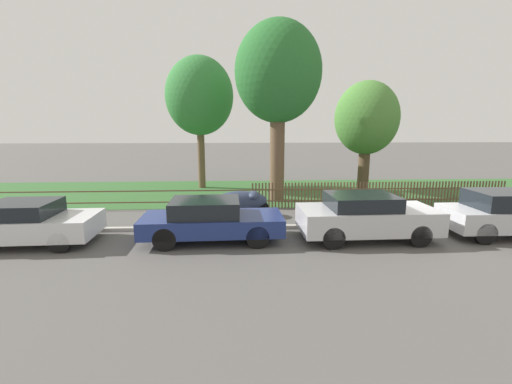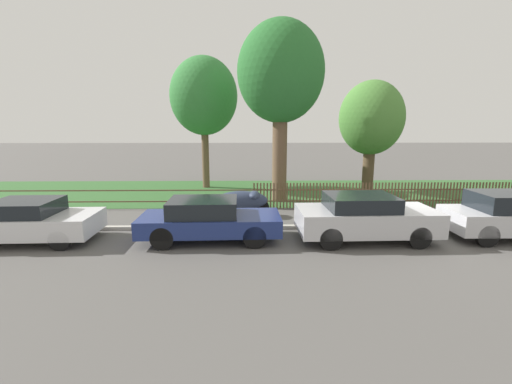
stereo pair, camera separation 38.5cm
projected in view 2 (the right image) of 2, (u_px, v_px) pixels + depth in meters
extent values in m
plane|color=#565451|center=(417.00, 229.00, 11.75)|extent=(120.00, 120.00, 0.00)
cube|color=#B2ADA3|center=(416.00, 226.00, 11.84)|extent=(42.97, 0.20, 0.12)
cube|color=#33602D|center=(356.00, 191.00, 18.42)|extent=(42.97, 7.42, 0.01)
cube|color=brown|center=(383.00, 201.00, 14.75)|extent=(42.97, 0.03, 0.05)
cube|color=brown|center=(384.00, 190.00, 14.65)|extent=(42.97, 0.03, 0.05)
cube|color=brown|center=(254.00, 196.00, 14.56)|extent=(0.06, 0.03, 1.10)
cube|color=brown|center=(257.00, 196.00, 14.57)|extent=(0.06, 0.03, 1.10)
cube|color=brown|center=(261.00, 196.00, 14.57)|extent=(0.06, 0.03, 1.10)
cube|color=brown|center=(264.00, 196.00, 14.57)|extent=(0.06, 0.03, 1.10)
cube|color=brown|center=(267.00, 196.00, 14.58)|extent=(0.06, 0.03, 1.10)
cube|color=brown|center=(271.00, 196.00, 14.58)|extent=(0.06, 0.03, 1.10)
cube|color=brown|center=(274.00, 196.00, 14.58)|extent=(0.06, 0.03, 1.10)
cube|color=brown|center=(277.00, 196.00, 14.58)|extent=(0.06, 0.03, 1.10)
cube|color=brown|center=(280.00, 196.00, 14.59)|extent=(0.06, 0.03, 1.10)
cube|color=brown|center=(284.00, 196.00, 14.59)|extent=(0.06, 0.03, 1.10)
cube|color=brown|center=(287.00, 196.00, 14.59)|extent=(0.06, 0.03, 1.10)
cube|color=brown|center=(290.00, 196.00, 14.60)|extent=(0.06, 0.03, 1.10)
cube|color=brown|center=(294.00, 196.00, 14.60)|extent=(0.06, 0.03, 1.10)
cube|color=brown|center=(297.00, 196.00, 14.60)|extent=(0.06, 0.03, 1.10)
cube|color=brown|center=(300.00, 195.00, 14.60)|extent=(0.06, 0.03, 1.10)
cube|color=brown|center=(303.00, 195.00, 14.61)|extent=(0.06, 0.03, 1.10)
cube|color=brown|center=(307.00, 195.00, 14.61)|extent=(0.06, 0.03, 1.10)
cube|color=brown|center=(310.00, 195.00, 14.61)|extent=(0.06, 0.03, 1.10)
cube|color=brown|center=(313.00, 195.00, 14.61)|extent=(0.06, 0.03, 1.10)
cube|color=brown|center=(317.00, 195.00, 14.62)|extent=(0.06, 0.03, 1.10)
cube|color=brown|center=(320.00, 195.00, 14.62)|extent=(0.06, 0.03, 1.10)
cube|color=brown|center=(323.00, 195.00, 14.62)|extent=(0.06, 0.03, 1.10)
cube|color=brown|center=(326.00, 195.00, 14.63)|extent=(0.06, 0.03, 1.10)
cube|color=brown|center=(330.00, 195.00, 14.63)|extent=(0.06, 0.03, 1.10)
cube|color=brown|center=(333.00, 195.00, 14.63)|extent=(0.06, 0.03, 1.10)
cube|color=brown|center=(336.00, 195.00, 14.63)|extent=(0.06, 0.03, 1.10)
cube|color=brown|center=(339.00, 195.00, 14.64)|extent=(0.06, 0.03, 1.10)
cube|color=brown|center=(343.00, 195.00, 14.64)|extent=(0.06, 0.03, 1.10)
cube|color=brown|center=(346.00, 195.00, 14.64)|extent=(0.06, 0.03, 1.10)
cube|color=brown|center=(349.00, 195.00, 14.65)|extent=(0.06, 0.03, 1.10)
cube|color=brown|center=(353.00, 195.00, 14.65)|extent=(0.06, 0.03, 1.10)
cube|color=brown|center=(356.00, 195.00, 14.65)|extent=(0.06, 0.03, 1.10)
cube|color=brown|center=(359.00, 195.00, 14.65)|extent=(0.06, 0.03, 1.10)
cube|color=brown|center=(362.00, 195.00, 14.66)|extent=(0.06, 0.03, 1.10)
cube|color=brown|center=(366.00, 195.00, 14.66)|extent=(0.06, 0.03, 1.10)
cube|color=brown|center=(369.00, 195.00, 14.66)|extent=(0.06, 0.03, 1.10)
cube|color=brown|center=(372.00, 195.00, 14.67)|extent=(0.06, 0.03, 1.10)
cube|color=brown|center=(375.00, 195.00, 14.67)|extent=(0.06, 0.03, 1.10)
cube|color=brown|center=(379.00, 195.00, 14.67)|extent=(0.06, 0.03, 1.10)
cube|color=brown|center=(382.00, 195.00, 14.67)|extent=(0.06, 0.03, 1.10)
cube|color=brown|center=(385.00, 195.00, 14.68)|extent=(0.06, 0.03, 1.10)
cube|color=brown|center=(388.00, 195.00, 14.68)|extent=(0.06, 0.03, 1.10)
cube|color=brown|center=(392.00, 195.00, 14.68)|extent=(0.06, 0.03, 1.10)
cube|color=brown|center=(395.00, 195.00, 14.68)|extent=(0.06, 0.03, 1.10)
cube|color=brown|center=(398.00, 195.00, 14.69)|extent=(0.06, 0.03, 1.10)
cube|color=brown|center=(401.00, 195.00, 14.69)|extent=(0.06, 0.03, 1.10)
cube|color=brown|center=(405.00, 195.00, 14.69)|extent=(0.06, 0.03, 1.10)
cube|color=brown|center=(408.00, 195.00, 14.70)|extent=(0.06, 0.03, 1.10)
cube|color=brown|center=(411.00, 195.00, 14.70)|extent=(0.06, 0.03, 1.10)
cube|color=brown|center=(414.00, 195.00, 14.70)|extent=(0.06, 0.03, 1.10)
cube|color=brown|center=(418.00, 195.00, 14.70)|extent=(0.06, 0.03, 1.10)
cube|color=brown|center=(421.00, 195.00, 14.71)|extent=(0.06, 0.03, 1.10)
cube|color=brown|center=(424.00, 195.00, 14.71)|extent=(0.06, 0.03, 1.10)
cube|color=brown|center=(427.00, 195.00, 14.71)|extent=(0.06, 0.03, 1.10)
cube|color=brown|center=(430.00, 195.00, 14.72)|extent=(0.06, 0.03, 1.10)
cube|color=brown|center=(434.00, 195.00, 14.72)|extent=(0.06, 0.03, 1.10)
cube|color=brown|center=(437.00, 195.00, 14.72)|extent=(0.06, 0.03, 1.10)
cube|color=brown|center=(440.00, 195.00, 14.72)|extent=(0.06, 0.03, 1.10)
cube|color=brown|center=(443.00, 195.00, 14.73)|extent=(0.06, 0.03, 1.10)
cube|color=brown|center=(447.00, 195.00, 14.73)|extent=(0.06, 0.03, 1.10)
cube|color=brown|center=(450.00, 195.00, 14.73)|extent=(0.06, 0.03, 1.10)
cube|color=brown|center=(453.00, 195.00, 14.74)|extent=(0.06, 0.03, 1.10)
cube|color=brown|center=(456.00, 195.00, 14.74)|extent=(0.06, 0.03, 1.10)
cube|color=brown|center=(459.00, 195.00, 14.74)|extent=(0.06, 0.03, 1.10)
cube|color=brown|center=(463.00, 195.00, 14.74)|extent=(0.06, 0.03, 1.10)
cube|color=brown|center=(466.00, 195.00, 14.75)|extent=(0.06, 0.03, 1.10)
cube|color=brown|center=(469.00, 195.00, 14.75)|extent=(0.06, 0.03, 1.10)
cube|color=brown|center=(472.00, 195.00, 14.75)|extent=(0.06, 0.03, 1.10)
cube|color=brown|center=(476.00, 195.00, 14.75)|extent=(0.06, 0.03, 1.10)
cube|color=brown|center=(479.00, 195.00, 14.76)|extent=(0.06, 0.03, 1.10)
cube|color=brown|center=(482.00, 195.00, 14.76)|extent=(0.06, 0.03, 1.10)
cube|color=brown|center=(485.00, 195.00, 14.76)|extent=(0.06, 0.03, 1.10)
cube|color=brown|center=(488.00, 195.00, 14.77)|extent=(0.06, 0.03, 1.10)
cube|color=brown|center=(492.00, 195.00, 14.77)|extent=(0.06, 0.03, 1.10)
cube|color=brown|center=(495.00, 195.00, 14.77)|extent=(0.06, 0.03, 1.10)
cube|color=brown|center=(498.00, 195.00, 14.77)|extent=(0.06, 0.03, 1.10)
cube|color=brown|center=(501.00, 195.00, 14.78)|extent=(0.06, 0.03, 1.10)
cube|color=brown|center=(504.00, 195.00, 14.78)|extent=(0.06, 0.03, 1.10)
cube|color=brown|center=(508.00, 195.00, 14.78)|extent=(0.06, 0.03, 1.10)
cube|color=brown|center=(511.00, 195.00, 14.79)|extent=(0.06, 0.03, 1.10)
cube|color=silver|center=(33.00, 224.00, 10.34)|extent=(3.79, 1.89, 0.61)
cube|color=black|center=(25.00, 207.00, 10.24)|extent=(1.84, 1.65, 0.43)
cylinder|color=black|center=(85.00, 224.00, 11.25)|extent=(0.59, 0.16, 0.58)
cylinder|color=black|center=(59.00, 241.00, 9.65)|extent=(0.59, 0.16, 0.58)
cylinder|color=black|center=(12.00, 225.00, 11.14)|extent=(0.59, 0.16, 0.58)
cube|color=navy|center=(211.00, 223.00, 10.48)|extent=(4.29, 1.83, 0.52)
cube|color=black|center=(203.00, 207.00, 10.38)|extent=(2.08, 1.60, 0.49)
cylinder|color=black|center=(253.00, 222.00, 11.36)|extent=(0.67, 0.16, 0.67)
cylinder|color=black|center=(255.00, 237.00, 9.81)|extent=(0.67, 0.16, 0.67)
cylinder|color=black|center=(173.00, 223.00, 11.24)|extent=(0.67, 0.16, 0.67)
cylinder|color=black|center=(162.00, 239.00, 9.69)|extent=(0.67, 0.16, 0.67)
cube|color=#BCBCC1|center=(366.00, 220.00, 10.49)|extent=(4.19, 1.90, 0.71)
cube|color=black|center=(360.00, 202.00, 10.37)|extent=(2.02, 1.68, 0.43)
cylinder|color=black|center=(394.00, 222.00, 11.42)|extent=(0.66, 0.15, 0.66)
cylinder|color=black|center=(420.00, 238.00, 9.77)|extent=(0.66, 0.15, 0.66)
cylinder|color=black|center=(318.00, 223.00, 11.32)|extent=(0.66, 0.15, 0.66)
cylinder|color=black|center=(331.00, 239.00, 9.67)|extent=(0.66, 0.15, 0.66)
cube|color=#BCBCC1|center=(509.00, 220.00, 10.64)|extent=(3.77, 1.71, 0.64)
cube|color=black|center=(506.00, 201.00, 10.53)|extent=(1.82, 1.53, 0.54)
cylinder|color=black|center=(457.00, 222.00, 11.44)|extent=(0.66, 0.15, 0.66)
cylinder|color=black|center=(488.00, 236.00, 9.93)|extent=(0.66, 0.15, 0.66)
cylinder|color=black|center=(261.00, 208.00, 13.40)|extent=(0.63, 0.13, 0.62)
cylinder|color=black|center=(223.00, 208.00, 13.44)|extent=(0.63, 0.13, 0.62)
ellipsoid|color=#2D3851|center=(242.00, 200.00, 13.36)|extent=(2.02, 0.71, 0.73)
ellipsoid|color=#2D3851|center=(254.00, 195.00, 13.31)|extent=(0.50, 0.78, 0.34)
cylinder|color=brown|center=(205.00, 153.00, 19.30)|extent=(0.40, 0.40, 3.91)
ellipsoid|color=#337A38|center=(204.00, 96.00, 18.70)|extent=(3.68, 3.68, 4.23)
cylinder|color=brown|center=(280.00, 152.00, 15.74)|extent=(0.67, 0.67, 4.59)
ellipsoid|color=#286B2D|center=(281.00, 72.00, 15.07)|extent=(3.86, 3.86, 4.44)
cylinder|color=brown|center=(368.00, 165.00, 18.29)|extent=(0.60, 0.60, 2.83)
ellipsoid|color=#4C8438|center=(371.00, 118.00, 17.82)|extent=(3.33, 3.33, 3.83)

